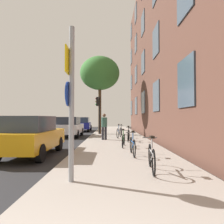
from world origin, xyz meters
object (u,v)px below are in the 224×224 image
Objects in this scene: bicycle_5 at (121,131)px; car_0 at (32,135)px; bicycle_2 at (123,140)px; bicycle_0 at (152,157)px; bicycle_4 at (119,132)px; tree_near at (100,74)px; car_2 at (82,124)px; pedestrian_0 at (104,125)px; bicycle_1 at (133,146)px; sign_post at (71,96)px; car_1 at (69,127)px; bicycle_3 at (129,135)px; traffic_light at (98,108)px.

bicycle_5 is 10.02m from car_0.
bicycle_2 is 0.40× the size of car_0.
bicycle_0 is 0.41× the size of car_0.
bicycle_4 is at bearing 92.84° from bicycle_0.
bicycle_4 is 2.41m from bicycle_5.
tree_near reaches higher than bicycle_5.
bicycle_5 is 7.80m from car_2.
pedestrian_0 reaches higher than bicycle_2.
bicycle_1 is at bearing -6.65° from car_0.
sign_post is at bearing -105.31° from bicycle_2.
car_2 is at bearing 89.00° from car_1.
bicycle_2 is 0.38× the size of car_2.
bicycle_4 is 0.42× the size of car_0.
bicycle_5 is 4.14m from pedestrian_0.
bicycle_0 is 8.30m from pedestrian_0.
bicycle_0 is 9.61m from bicycle_4.
bicycle_2 is (-0.20, 2.40, -0.02)m from bicycle_1.
tree_near is 6.55m from bicycle_4.
bicycle_3 is at bearing 44.97° from car_0.
tree_near is 5.66m from bicycle_5.
sign_post is 10.74m from bicycle_4.
car_1 is at bearing 136.51° from bicycle_3.
bicycle_3 is at bearing 75.93° from sign_post.
pedestrian_0 is 0.40× the size of car_2.
car_2 is at bearing 111.56° from traffic_light.
traffic_light is 8.68m from bicycle_2.
pedestrian_0 is 4.50m from car_1.
car_0 is 1.01× the size of car_1.
tree_near is 4.14× the size of bicycle_1.
pedestrian_0 is at bearing 107.67° from bicycle_2.
traffic_light is at bearing 99.62° from bicycle_0.
sign_post is at bearing -98.39° from bicycle_4.
sign_post is 9.10m from pedestrian_0.
traffic_light is 13.40m from bicycle_0.
bicycle_4 is 0.99× the size of pedestrian_0.
bicycle_1 is at bearing -80.52° from tree_near.
pedestrian_0 is 10.82m from car_2.
pedestrian_0 is (0.69, -4.94, -1.33)m from traffic_light.
tree_near is 1.73× the size of car_1.
bicycle_3 is (0.47, 2.40, 0.03)m from bicycle_2.
bicycle_4 is (-0.22, 7.20, 0.02)m from bicycle_1.
car_2 is at bearing 103.30° from bicycle_0.
car_0 reaches higher than bicycle_1.
traffic_light is 3.22m from tree_near.
bicycle_2 is (1.75, -8.27, -1.97)m from traffic_light.
bicycle_4 is 9.79m from car_2.
car_0 reaches higher than bicycle_4.
pedestrian_0 is at bearing 86.83° from sign_post.
bicycle_3 is 0.41× the size of car_0.
car_2 reaches higher than bicycle_3.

